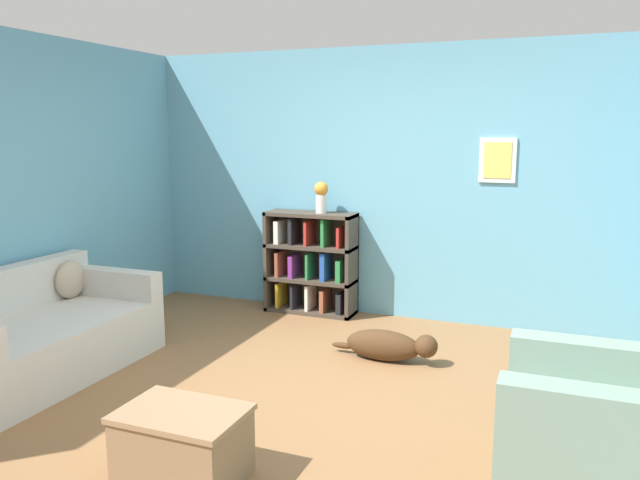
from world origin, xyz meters
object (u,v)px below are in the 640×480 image
couch (36,336)px  vase (321,195)px  bookshelf (312,263)px  coffee_table (183,442)px  recliner_chair (610,428)px  dog (389,345)px

couch → vase: bearing=58.3°
bookshelf → coffee_table: (0.56, -3.11, -0.29)m
couch → bookshelf: size_ratio=1.70×
recliner_chair → dog: size_ratio=1.13×
coffee_table → vase: (-0.45, 3.09, 0.98)m
recliner_chair → vase: bearing=135.7°
couch → recliner_chair: size_ratio=1.71×
bookshelf → dog: bearing=-43.8°
couch → dog: size_ratio=1.94×
bookshelf → recliner_chair: size_ratio=1.01×
couch → coffee_table: bearing=-24.2°
dog → coffee_table: bearing=-104.7°
couch → bookshelf: 2.63m
dog → vase: size_ratio=2.90×
coffee_table → vase: vase is taller
coffee_table → dog: coffee_table is taller
recliner_chair → coffee_table: recliner_chair is taller
coffee_table → vase: bearing=98.2°
couch → vase: vase is taller
bookshelf → dog: size_ratio=1.14×
recliner_chair → vase: vase is taller
bookshelf → coffee_table: bearing=-79.8°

